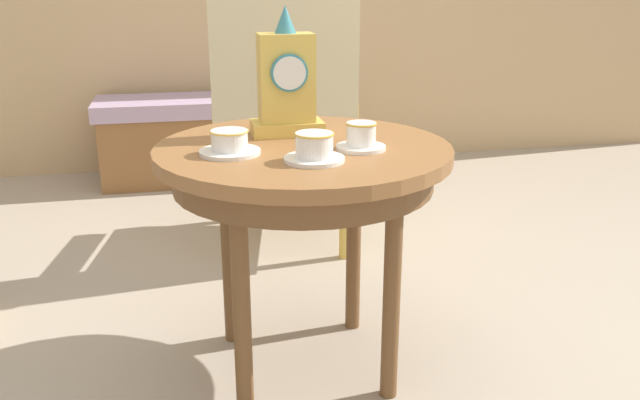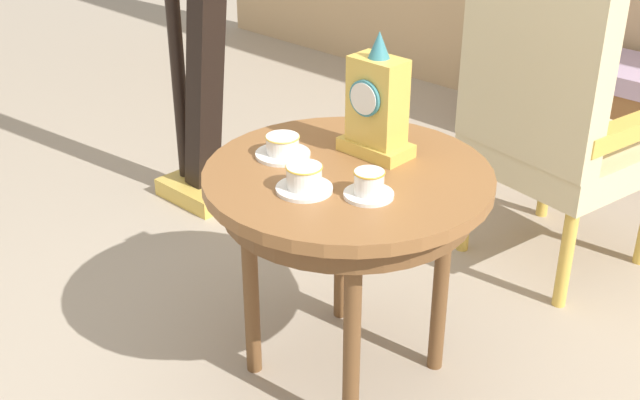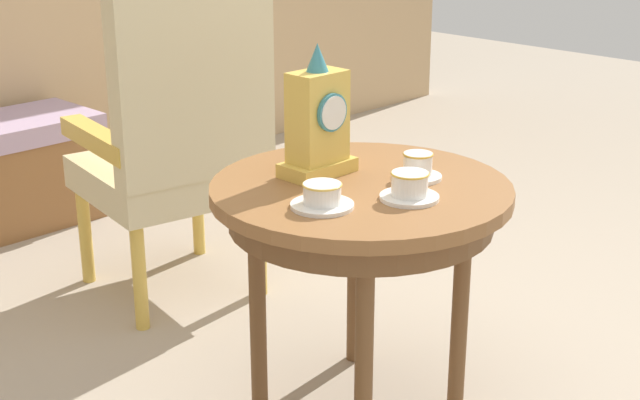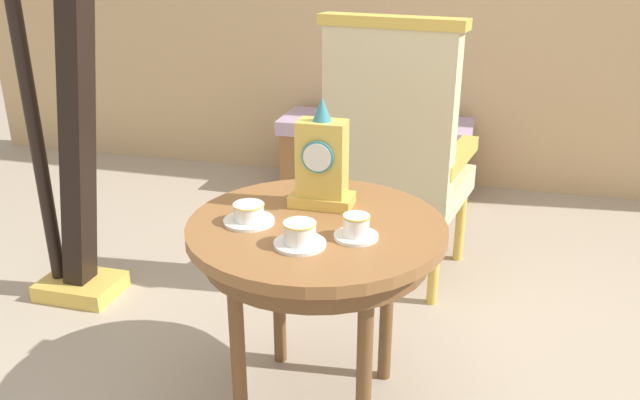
{
  "view_description": "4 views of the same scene",
  "coord_description": "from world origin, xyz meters",
  "px_view_note": "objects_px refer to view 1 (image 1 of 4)",
  "views": [
    {
      "loc": [
        -0.36,
        -1.61,
        1.04
      ],
      "look_at": [
        -0.02,
        -0.02,
        0.5
      ],
      "focal_mm": 37.87,
      "sensor_mm": 36.0,
      "label": 1
    },
    {
      "loc": [
        1.2,
        -1.41,
        1.54
      ],
      "look_at": [
        -0.12,
        -0.02,
        0.54
      ],
      "focal_mm": 46.05,
      "sensor_mm": 36.0,
      "label": 2
    },
    {
      "loc": [
        -1.68,
        -1.44,
        1.37
      ],
      "look_at": [
        -0.06,
        0.16,
        0.56
      ],
      "focal_mm": 52.22,
      "sensor_mm": 36.0,
      "label": 3
    },
    {
      "loc": [
        0.4,
        -1.61,
        1.38
      ],
      "look_at": [
        -0.07,
        0.11,
        0.67
      ],
      "focal_mm": 36.02,
      "sensor_mm": 36.0,
      "label": 4
    }
  ],
  "objects_px": {
    "teacup_left": "(230,144)",
    "teacup_right": "(314,148)",
    "mantel_clock": "(286,84)",
    "teacup_center": "(361,138)",
    "side_table": "(303,173)",
    "window_bench": "(204,138)",
    "armchair": "(286,101)"
  },
  "relations": [
    {
      "from": "mantel_clock",
      "to": "window_bench",
      "type": "bearing_deg",
      "value": 95.02
    },
    {
      "from": "teacup_center",
      "to": "teacup_left",
      "type": "bearing_deg",
      "value": 176.14
    },
    {
      "from": "side_table",
      "to": "mantel_clock",
      "type": "distance_m",
      "value": 0.25
    },
    {
      "from": "teacup_right",
      "to": "mantel_clock",
      "type": "bearing_deg",
      "value": 93.2
    },
    {
      "from": "teacup_right",
      "to": "armchair",
      "type": "bearing_deg",
      "value": 84.42
    },
    {
      "from": "teacup_left",
      "to": "armchair",
      "type": "height_order",
      "value": "armchair"
    },
    {
      "from": "teacup_center",
      "to": "mantel_clock",
      "type": "xyz_separation_m",
      "value": [
        -0.15,
        0.2,
        0.11
      ]
    },
    {
      "from": "mantel_clock",
      "to": "teacup_center",
      "type": "bearing_deg",
      "value": -53.47
    },
    {
      "from": "teacup_center",
      "to": "armchair",
      "type": "xyz_separation_m",
      "value": [
        -0.03,
        0.94,
        -0.07
      ]
    },
    {
      "from": "teacup_center",
      "to": "window_bench",
      "type": "distance_m",
      "value": 2.07
    },
    {
      "from": "armchair",
      "to": "window_bench",
      "type": "bearing_deg",
      "value": 104.55
    },
    {
      "from": "teacup_left",
      "to": "teacup_right",
      "type": "bearing_deg",
      "value": -29.94
    },
    {
      "from": "side_table",
      "to": "window_bench",
      "type": "bearing_deg",
      "value": 95.25
    },
    {
      "from": "teacup_right",
      "to": "window_bench",
      "type": "relative_size",
      "value": 0.13
    },
    {
      "from": "teacup_center",
      "to": "armchair",
      "type": "distance_m",
      "value": 0.95
    },
    {
      "from": "teacup_center",
      "to": "teacup_right",
      "type": "bearing_deg",
      "value": -147.74
    },
    {
      "from": "teacup_left",
      "to": "teacup_center",
      "type": "distance_m",
      "value": 0.32
    },
    {
      "from": "teacup_center",
      "to": "mantel_clock",
      "type": "height_order",
      "value": "mantel_clock"
    },
    {
      "from": "teacup_center",
      "to": "window_bench",
      "type": "bearing_deg",
      "value": 98.76
    },
    {
      "from": "side_table",
      "to": "armchair",
      "type": "relative_size",
      "value": 0.66
    },
    {
      "from": "teacup_center",
      "to": "armchair",
      "type": "relative_size",
      "value": 0.11
    },
    {
      "from": "side_table",
      "to": "window_bench",
      "type": "xyz_separation_m",
      "value": [
        -0.18,
        1.93,
        -0.34
      ]
    },
    {
      "from": "armchair",
      "to": "window_bench",
      "type": "relative_size",
      "value": 1.04
    },
    {
      "from": "side_table",
      "to": "teacup_left",
      "type": "bearing_deg",
      "value": -164.88
    },
    {
      "from": "teacup_left",
      "to": "armchair",
      "type": "xyz_separation_m",
      "value": [
        0.29,
        0.92,
        -0.07
      ]
    },
    {
      "from": "mantel_clock",
      "to": "window_bench",
      "type": "xyz_separation_m",
      "value": [
        -0.16,
        1.8,
        -0.55
      ]
    },
    {
      "from": "armchair",
      "to": "window_bench",
      "type": "height_order",
      "value": "armchair"
    },
    {
      "from": "side_table",
      "to": "teacup_right",
      "type": "relative_size",
      "value": 5.33
    },
    {
      "from": "teacup_right",
      "to": "armchair",
      "type": "xyz_separation_m",
      "value": [
        0.1,
        1.03,
        -0.07
      ]
    },
    {
      "from": "mantel_clock",
      "to": "armchair",
      "type": "bearing_deg",
      "value": 81.05
    },
    {
      "from": "side_table",
      "to": "window_bench",
      "type": "relative_size",
      "value": 0.69
    },
    {
      "from": "armchair",
      "to": "teacup_left",
      "type": "bearing_deg",
      "value": -107.19
    }
  ]
}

